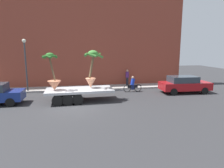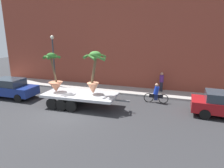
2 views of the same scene
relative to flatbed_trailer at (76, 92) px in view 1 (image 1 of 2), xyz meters
name	(u,v)px [view 1 (image 1 of 2)]	position (x,y,z in m)	size (l,w,h in m)	color
ground_plane	(75,106)	(-0.14, -1.28, -0.75)	(60.00, 60.00, 0.00)	#2D2D30
sidewalk	(75,88)	(-0.14, 4.82, -0.68)	(24.00, 2.20, 0.15)	#A39E99
building_facade	(74,40)	(-0.14, 6.52, 4.23)	(24.00, 1.20, 9.97)	brown
flatbed_trailer	(76,92)	(0.00, 0.00, 0.00)	(6.25, 2.49, 0.98)	#B7BABF
potted_palm_rear	(53,76)	(-1.71, -0.12, 1.32)	(1.35, 1.30, 2.84)	#C17251
potted_palm_middle	(92,68)	(1.27, 0.28, 1.83)	(1.55, 1.56, 3.01)	tan
cyclist	(133,85)	(5.32, 2.60, -0.08)	(1.84, 0.38, 1.54)	black
parked_car	(184,84)	(9.95, 1.31, 0.08)	(4.63, 2.07, 1.58)	maroon
pedestrian_near_gate	(127,77)	(5.46, 5.32, 0.29)	(0.36, 0.36, 1.71)	black
street_lamp	(25,58)	(-4.58, 4.02, 2.48)	(0.36, 0.36, 4.83)	#383D42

